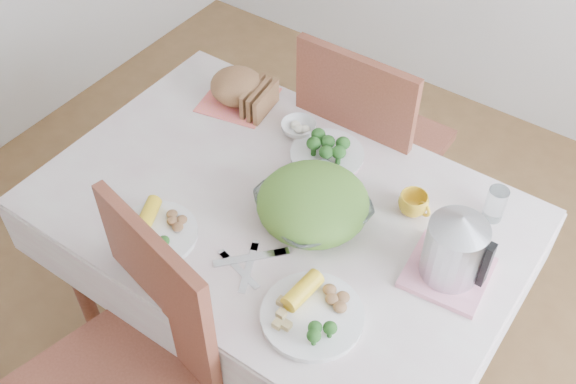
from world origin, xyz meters
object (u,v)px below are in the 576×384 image
Objects in this scene: dinner_plate_right at (312,316)px; electric_kettle at (454,248)px; dinner_plate_left at (155,234)px; yellow_mug at (413,204)px; salad_bowl at (313,209)px; dining_table at (280,278)px; chair_far at (374,154)px.

dinner_plate_right is 0.43m from electric_kettle.
dinner_plate_left is 2.76× the size of yellow_mug.
salad_bowl reaches higher than yellow_mug.
dining_table is 0.67m from chair_far.
dinner_plate_left is (-0.23, -0.32, 0.40)m from dining_table.
electric_kettle is at bearing 25.78° from dinner_plate_left.
dining_table is at bearing -169.81° from salad_bowl.
dining_table is at bearing -149.96° from electric_kettle.
chair_far reaches higher than dinner_plate_right.
salad_bowl is 1.14× the size of dinner_plate_right.
dinner_plate_right is at bearing 108.48° from chair_far.
dinner_plate_right is at bearing 3.28° from dinner_plate_left.
salad_bowl reaches higher than dinner_plate_left.
salad_bowl is 0.31m from yellow_mug.
salad_bowl is at bearing 10.19° from dining_table.
yellow_mug is 0.27m from electric_kettle.
chair_far reaches higher than salad_bowl.
electric_kettle is (0.44, 0.04, 0.08)m from salad_bowl.
dinner_plate_left is 0.88m from electric_kettle.
yellow_mug is (0.36, -0.45, 0.33)m from chair_far.
salad_bowl is 1.38× the size of electric_kettle.
dining_table is at bearing 53.83° from dinner_plate_left.
salad_bowl is 0.48m from dinner_plate_left.
electric_kettle is (0.24, 0.35, 0.11)m from dinner_plate_right.
chair_far reaches higher than yellow_mug.
dinner_plate_right reaches higher than dinner_plate_left.
chair_far is 0.67m from yellow_mug.
dinner_plate_right reaches higher than dining_table.
dining_table is 0.44m from salad_bowl.
chair_far is at bearing 90.71° from dining_table.
chair_far is 4.11× the size of dinner_plate_left.
dining_table is 4.93× the size of dinner_plate_right.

